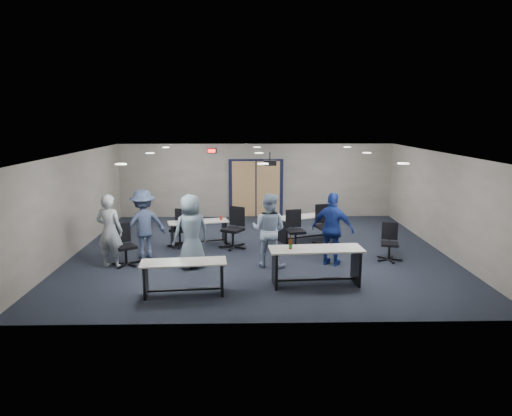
{
  "coord_description": "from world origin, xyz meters",
  "views": [
    {
      "loc": [
        -0.36,
        -12.14,
        3.63
      ],
      "look_at": [
        -0.1,
        -0.3,
        1.28
      ],
      "focal_mm": 32.0,
      "sensor_mm": 36.0,
      "label": 1
    }
  ],
  "objects_px": {
    "chair_loose_right": "(390,242)",
    "person_gray": "(110,231)",
    "table_front_left": "(184,272)",
    "person_plaid": "(191,231)",
    "table_back_right": "(307,223)",
    "chair_back_a": "(180,228)",
    "person_back": "(143,224)",
    "chair_back_c": "(296,230)",
    "table_front_right": "(315,259)",
    "chair_back_d": "(326,225)",
    "table_back_left": "(199,229)",
    "chair_back_b": "(233,228)",
    "person_lightblue": "(269,230)",
    "chair_loose_left": "(125,245)",
    "person_navy": "(333,229)"
  },
  "relations": [
    {
      "from": "table_back_right",
      "to": "chair_back_c",
      "type": "distance_m",
      "value": 1.02
    },
    {
      "from": "chair_loose_left",
      "to": "chair_back_a",
      "type": "bearing_deg",
      "value": 23.3
    },
    {
      "from": "person_gray",
      "to": "person_navy",
      "type": "bearing_deg",
      "value": -167.23
    },
    {
      "from": "chair_back_c",
      "to": "chair_loose_right",
      "type": "xyz_separation_m",
      "value": [
        2.3,
        -1.16,
        -0.06
      ]
    },
    {
      "from": "table_back_right",
      "to": "person_plaid",
      "type": "xyz_separation_m",
      "value": [
        -3.17,
        -2.51,
        0.41
      ]
    },
    {
      "from": "chair_back_c",
      "to": "person_lightblue",
      "type": "height_order",
      "value": "person_lightblue"
    },
    {
      "from": "chair_back_d",
      "to": "chair_loose_right",
      "type": "bearing_deg",
      "value": -61.32
    },
    {
      "from": "chair_back_c",
      "to": "table_back_right",
      "type": "bearing_deg",
      "value": 52.42
    },
    {
      "from": "table_back_right",
      "to": "chair_back_a",
      "type": "relative_size",
      "value": 1.84
    },
    {
      "from": "chair_back_d",
      "to": "person_plaid",
      "type": "distance_m",
      "value": 4.13
    },
    {
      "from": "table_back_left",
      "to": "chair_back_a",
      "type": "height_order",
      "value": "chair_back_a"
    },
    {
      "from": "table_front_left",
      "to": "person_plaid",
      "type": "relative_size",
      "value": 0.99
    },
    {
      "from": "table_back_left",
      "to": "table_back_right",
      "type": "distance_m",
      "value": 3.24
    },
    {
      "from": "table_front_right",
      "to": "person_gray",
      "type": "distance_m",
      "value": 5.04
    },
    {
      "from": "chair_back_c",
      "to": "table_front_left",
      "type": "bearing_deg",
      "value": -140.78
    },
    {
      "from": "person_gray",
      "to": "person_lightblue",
      "type": "distance_m",
      "value": 3.89
    },
    {
      "from": "chair_back_d",
      "to": "chair_back_b",
      "type": "bearing_deg",
      "value": 170.59
    },
    {
      "from": "table_back_left",
      "to": "person_navy",
      "type": "relative_size",
      "value": 0.98
    },
    {
      "from": "chair_back_b",
      "to": "chair_back_c",
      "type": "distance_m",
      "value": 1.77
    },
    {
      "from": "chair_back_a",
      "to": "person_back",
      "type": "height_order",
      "value": "person_back"
    },
    {
      "from": "table_front_left",
      "to": "table_back_right",
      "type": "bearing_deg",
      "value": 48.11
    },
    {
      "from": "table_back_right",
      "to": "person_gray",
      "type": "bearing_deg",
      "value": -176.93
    },
    {
      "from": "chair_back_a",
      "to": "person_plaid",
      "type": "distance_m",
      "value": 2.05
    },
    {
      "from": "table_back_right",
      "to": "person_back",
      "type": "distance_m",
      "value": 4.83
    },
    {
      "from": "table_back_right",
      "to": "chair_back_a",
      "type": "height_order",
      "value": "chair_back_a"
    },
    {
      "from": "chair_back_b",
      "to": "chair_back_d",
      "type": "bearing_deg",
      "value": 35.22
    },
    {
      "from": "table_back_right",
      "to": "chair_back_d",
      "type": "distance_m",
      "value": 0.77
    },
    {
      "from": "chair_back_d",
      "to": "person_lightblue",
      "type": "bearing_deg",
      "value": -148.13
    },
    {
      "from": "person_gray",
      "to": "person_plaid",
      "type": "bearing_deg",
      "value": -169.97
    },
    {
      "from": "chair_loose_left",
      "to": "table_back_right",
      "type": "bearing_deg",
      "value": -8.92
    },
    {
      "from": "person_navy",
      "to": "table_front_right",
      "type": "bearing_deg",
      "value": 94.62
    },
    {
      "from": "table_front_right",
      "to": "person_navy",
      "type": "height_order",
      "value": "person_navy"
    },
    {
      "from": "person_plaid",
      "to": "chair_back_a",
      "type": "bearing_deg",
      "value": -101.89
    },
    {
      "from": "table_front_right",
      "to": "person_back",
      "type": "height_order",
      "value": "person_back"
    },
    {
      "from": "table_back_left",
      "to": "chair_loose_left",
      "type": "relative_size",
      "value": 1.74
    },
    {
      "from": "chair_back_a",
      "to": "chair_back_c",
      "type": "bearing_deg",
      "value": 9.53
    },
    {
      "from": "chair_loose_right",
      "to": "person_gray",
      "type": "bearing_deg",
      "value": -163.35
    },
    {
      "from": "person_plaid",
      "to": "table_back_left",
      "type": "bearing_deg",
      "value": -117.35
    },
    {
      "from": "chair_loose_left",
      "to": "chair_back_c",
      "type": "bearing_deg",
      "value": -16.9
    },
    {
      "from": "table_back_left",
      "to": "person_back",
      "type": "xyz_separation_m",
      "value": [
        -1.3,
        -1.24,
        0.43
      ]
    },
    {
      "from": "chair_back_d",
      "to": "person_plaid",
      "type": "height_order",
      "value": "person_plaid"
    },
    {
      "from": "table_front_left",
      "to": "chair_back_d",
      "type": "xyz_separation_m",
      "value": [
        3.6,
        3.66,
        0.1
      ]
    },
    {
      "from": "table_back_left",
      "to": "chair_back_b",
      "type": "bearing_deg",
      "value": -35.1
    },
    {
      "from": "table_back_right",
      "to": "person_plaid",
      "type": "bearing_deg",
      "value": -163.85
    },
    {
      "from": "table_front_right",
      "to": "chair_back_d",
      "type": "distance_m",
      "value": 3.24
    },
    {
      "from": "table_front_left",
      "to": "chair_loose_right",
      "type": "xyz_separation_m",
      "value": [
        4.98,
        2.18,
        -0.0
      ]
    },
    {
      "from": "person_navy",
      "to": "chair_loose_right",
      "type": "bearing_deg",
      "value": -140.04
    },
    {
      "from": "person_plaid",
      "to": "table_front_right",
      "type": "bearing_deg",
      "value": 128.45
    },
    {
      "from": "chair_back_a",
      "to": "chair_back_b",
      "type": "bearing_deg",
      "value": 6.12
    },
    {
      "from": "table_front_left",
      "to": "person_plaid",
      "type": "height_order",
      "value": "person_plaid"
    }
  ]
}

